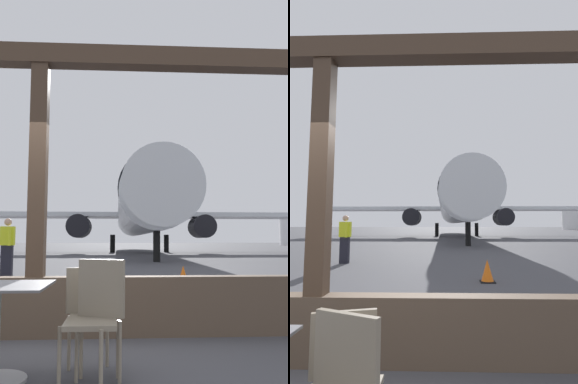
{
  "view_description": "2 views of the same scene",
  "coord_description": "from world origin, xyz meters",
  "views": [
    {
      "loc": [
        0.95,
        -5.11,
        1.11
      ],
      "look_at": [
        2.09,
        13.29,
        3.17
      ],
      "focal_mm": 40.04,
      "sensor_mm": 36.0,
      "label": 1
    },
    {
      "loc": [
        1.32,
        -3.16,
        1.41
      ],
      "look_at": [
        0.79,
        14.14,
        3.29
      ],
      "focal_mm": 27.9,
      "sensor_mm": 36.0,
      "label": 2
    }
  ],
  "objects": [
    {
      "name": "ground_crew_worker",
      "position": [
        -2.27,
        7.73,
        0.9
      ],
      "size": [
        0.4,
        0.52,
        1.74
      ],
      "color": "black",
      "rests_on": "ground"
    },
    {
      "name": "cafe_chair_aisle_left",
      "position": [
        0.73,
        -1.31,
        0.52
      ],
      "size": [
        0.47,
        0.47,
        0.87
      ],
      "color": "gray",
      "rests_on": "ground"
    },
    {
      "name": "ground_plane",
      "position": [
        0.0,
        40.0,
        0.0
      ],
      "size": [
        220.0,
        220.0,
        0.0
      ],
      "primitive_type": "plane",
      "color": "#424247"
    },
    {
      "name": "traffic_cone",
      "position": [
        2.4,
        4.36,
        0.26
      ],
      "size": [
        0.36,
        0.36,
        0.55
      ],
      "color": "orange",
      "rests_on": "ground"
    },
    {
      "name": "window_frame",
      "position": [
        0.0,
        0.0,
        1.21
      ],
      "size": [
        8.08,
        0.24,
        3.48
      ],
      "color": "brown",
      "rests_on": "ground"
    },
    {
      "name": "airplane",
      "position": [
        2.94,
        30.81,
        3.5
      ],
      "size": [
        31.65,
        36.04,
        10.47
      ],
      "color": "silver",
      "rests_on": "ground"
    }
  ]
}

